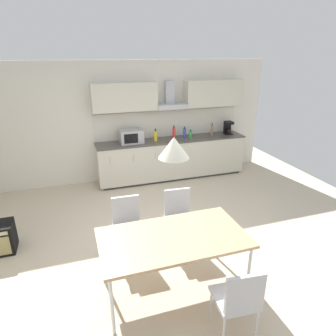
{
  "coord_description": "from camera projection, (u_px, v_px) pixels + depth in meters",
  "views": [
    {
      "loc": [
        -1.14,
        -3.63,
        2.7
      ],
      "look_at": [
        0.23,
        0.54,
        1.0
      ],
      "focal_mm": 32.0,
      "sensor_mm": 36.0,
      "label": 1
    }
  ],
  "objects": [
    {
      "name": "ground_plane",
      "position": [
        165.0,
        244.0,
        4.53
      ],
      "size": [
        8.15,
        8.14,
        0.02
      ],
      "primitive_type": "cube",
      "color": "beige"
    },
    {
      "name": "wall_back",
      "position": [
        126.0,
        122.0,
        6.51
      ],
      "size": [
        6.52,
        0.1,
        2.56
      ],
      "primitive_type": "cube",
      "color": "silver",
      "rests_on": "ground_plane"
    },
    {
      "name": "kitchen_counter",
      "position": [
        172.0,
        158.0,
        6.78
      ],
      "size": [
        3.35,
        0.61,
        0.91
      ],
      "color": "#333333",
      "rests_on": "ground_plane"
    },
    {
      "name": "backsplash_tile",
      "position": [
        168.0,
        123.0,
        6.76
      ],
      "size": [
        3.33,
        0.02,
        0.58
      ],
      "primitive_type": "cube",
      "color": "silver",
      "rests_on": "kitchen_counter"
    },
    {
      "name": "upper_wall_cabinets",
      "position": [
        171.0,
        95.0,
        6.39
      ],
      "size": [
        3.33,
        0.4,
        0.57
      ],
      "color": "beige"
    },
    {
      "name": "microwave",
      "position": [
        131.0,
        136.0,
        6.3
      ],
      "size": [
        0.48,
        0.35,
        0.28
      ],
      "color": "#ADADB2",
      "rests_on": "kitchen_counter"
    },
    {
      "name": "coffee_maker",
      "position": [
        228.0,
        128.0,
        6.99
      ],
      "size": [
        0.18,
        0.19,
        0.3
      ],
      "color": "black",
      "rests_on": "kitchen_counter"
    },
    {
      "name": "bottle_green",
      "position": [
        190.0,
        134.0,
        6.68
      ],
      "size": [
        0.07,
        0.07,
        0.19
      ],
      "color": "green",
      "rests_on": "kitchen_counter"
    },
    {
      "name": "bottle_red",
      "position": [
        174.0,
        133.0,
        6.58
      ],
      "size": [
        0.06,
        0.06,
        0.31
      ],
      "color": "red",
      "rests_on": "kitchen_counter"
    },
    {
      "name": "bottle_blue",
      "position": [
        184.0,
        133.0,
        6.69
      ],
      "size": [
        0.06,
        0.06,
        0.25
      ],
      "color": "blue",
      "rests_on": "kitchen_counter"
    },
    {
      "name": "bottle_yellow",
      "position": [
        156.0,
        136.0,
        6.44
      ],
      "size": [
        0.08,
        0.08,
        0.27
      ],
      "color": "yellow",
      "rests_on": "kitchen_counter"
    },
    {
      "name": "bottle_brown",
      "position": [
        212.0,
        130.0,
        6.82
      ],
      "size": [
        0.06,
        0.06,
        0.31
      ],
      "color": "brown",
      "rests_on": "kitchen_counter"
    },
    {
      "name": "dining_table",
      "position": [
        173.0,
        240.0,
        3.4
      ],
      "size": [
        1.67,
        0.92,
        0.75
      ],
      "color": "tan",
      "rests_on": "ground_plane"
    },
    {
      "name": "chair_near_right",
      "position": [
        239.0,
        298.0,
        2.83
      ],
      "size": [
        0.43,
        0.43,
        0.87
      ],
      "color": "#B2B2B7",
      "rests_on": "ground_plane"
    },
    {
      "name": "chair_far_right",
      "position": [
        179.0,
        213.0,
        4.32
      ],
      "size": [
        0.42,
        0.42,
        0.87
      ],
      "color": "#B2B2B7",
      "rests_on": "ground_plane"
    },
    {
      "name": "chair_far_left",
      "position": [
        127.0,
        222.0,
        4.1
      ],
      "size": [
        0.41,
        0.41,
        0.87
      ],
      "color": "#B2B2B7",
      "rests_on": "ground_plane"
    },
    {
      "name": "pendant_lamp",
      "position": [
        174.0,
        148.0,
        3.01
      ],
      "size": [
        0.32,
        0.32,
        0.22
      ],
      "primitive_type": "cone",
      "color": "silver"
    }
  ]
}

